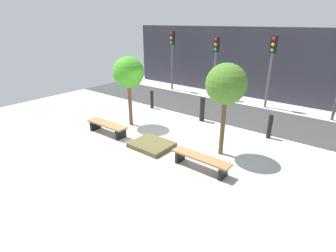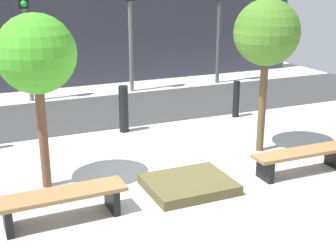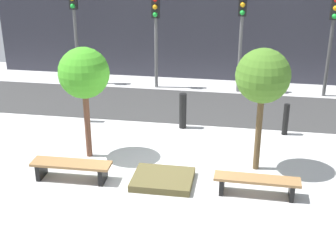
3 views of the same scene
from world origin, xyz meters
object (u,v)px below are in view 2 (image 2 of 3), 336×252
object	(u,v)px
bench_left	(61,200)
tree_behind_right_bench	(267,34)
bench_right	(301,157)
traffic_light_east	(220,9)
bollard_center	(236,99)
tree_behind_left_bench	(36,56)
planter_bed	(189,184)
traffic_light_mid_west	(25,17)
traffic_light_mid_east	(130,11)
bollard_left	(124,109)

from	to	relation	value
bench_left	tree_behind_right_bench	xyz separation A→B (m)	(4.21, 1.26, 1.99)
bench_right	traffic_light_east	world-z (taller)	traffic_light_east
tree_behind_right_bench	bollard_center	world-z (taller)	tree_behind_right_bench
tree_behind_left_bench	bollard_center	bearing A→B (deg)	24.02
bench_left	planter_bed	xyz separation A→B (m)	(2.10, 0.20, -0.24)
tree_behind_right_bench	traffic_light_mid_west	distance (m)	6.92
tree_behind_right_bench	traffic_light_mid_west	bearing A→B (deg)	121.32
traffic_light_mid_west	traffic_light_east	xyz separation A→B (m)	(5.97, 0.00, 0.07)
tree_behind_left_bench	traffic_light_mid_west	size ratio (longest dim) A/B	0.85
tree_behind_right_bench	traffic_light_east	size ratio (longest dim) A/B	0.87
bench_left	bollard_center	world-z (taller)	bollard_center
planter_bed	bench_left	bearing A→B (deg)	-174.57
traffic_light_mid_east	bench_right	bearing A→B (deg)	-85.13
traffic_light_mid_east	traffic_light_mid_west	bearing A→B (deg)	-179.99
tree_behind_left_bench	bench_right	bearing A→B (deg)	-16.66
tree_behind_right_bench	traffic_light_east	xyz separation A→B (m)	(2.38, 5.91, 0.06)
tree_behind_right_bench	traffic_light_mid_east	xyz separation A→B (m)	(-0.61, 5.91, 0.09)
planter_bed	tree_behind_left_bench	world-z (taller)	tree_behind_left_bench
bench_right	bollard_left	size ratio (longest dim) A/B	1.77
bench_left	planter_bed	distance (m)	2.13
bollard_left	planter_bed	bearing A→B (deg)	-90.00
tree_behind_left_bench	traffic_light_mid_west	world-z (taller)	traffic_light_mid_west
tree_behind_left_bench	bench_left	bearing A→B (deg)	-90.00
traffic_light_mid_west	tree_behind_left_bench	bearing A→B (deg)	-95.90
tree_behind_right_bench	bollard_center	bearing A→B (deg)	70.00
bollard_left	traffic_light_east	bearing A→B (deg)	39.35
tree_behind_left_bench	planter_bed	bearing A→B (deg)	-26.72
traffic_light_east	planter_bed	bearing A→B (deg)	-122.72
bench_right	tree_behind_right_bench	size ratio (longest dim) A/B	0.63
bench_left	bollard_left	size ratio (longest dim) A/B	1.76
bollard_left	bollard_center	size ratio (longest dim) A/B	1.16
bench_right	tree_behind_right_bench	xyz separation A→B (m)	(0.00, 1.26, 2.00)
traffic_light_mid_west	traffic_light_mid_east	xyz separation A→B (m)	(2.99, 0.00, 0.10)
bench_left	tree_behind_left_bench	distance (m)	2.25
bollard_left	bollard_center	xyz separation A→B (m)	(2.92, 0.00, -0.07)
bollard_center	traffic_light_east	bearing A→B (deg)	66.99
tree_behind_left_bench	traffic_light_mid_east	bearing A→B (deg)	58.68
bench_right	traffic_light_mid_west	bearing A→B (deg)	117.55
tree_behind_left_bench	bollard_center	world-z (taller)	tree_behind_left_bench
traffic_light_mid_west	traffic_light_east	world-z (taller)	traffic_light_east
planter_bed	bollard_center	distance (m)	4.42
bench_right	tree_behind_left_bench	bearing A→B (deg)	164.25
planter_bed	bollard_left	bearing A→B (deg)	90.00
bench_right	bollard_center	world-z (taller)	bollard_center
bollard_center	bench_right	bearing A→B (deg)	-103.12
traffic_light_east	traffic_light_mid_west	bearing A→B (deg)	-180.00
bench_right	traffic_light_mid_east	size ratio (longest dim) A/B	0.54
bench_right	bollard_left	xyz separation A→B (m)	(-2.10, 3.50, 0.22)
bench_right	traffic_light_east	xyz separation A→B (m)	(2.38, 7.17, 2.06)
bench_left	traffic_light_east	bearing A→B (deg)	46.54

